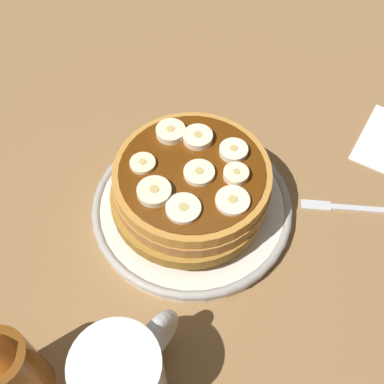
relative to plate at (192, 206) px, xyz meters
The scene contains 15 objects.
ground_plane 2.43cm from the plate, ahead, with size 140.00×140.00×3.00cm, color olive.
plate is the anchor object (origin of this frame).
pancake_stack 3.78cm from the plate, 166.93° to the right, with size 17.89×17.61×6.51cm.
banana_slice_0 7.28cm from the plate, 104.60° to the right, with size 3.21×3.21×0.80cm.
banana_slice_1 8.63cm from the plate, 62.07° to the right, with size 2.62×2.62×1.04cm.
banana_slice_2 8.76cm from the plate, 167.12° to the left, with size 3.46×3.46×1.02cm.
banana_slice_3 8.70cm from the plate, 151.29° to the right, with size 3.48×3.48×0.71cm.
banana_slice_4 8.44cm from the plate, 29.90° to the left, with size 3.24×3.24×1.03cm.
banana_slice_5 8.83cm from the plate, 120.94° to the left, with size 2.71×2.71×0.70cm.
banana_slice_6 9.12cm from the plate, 63.75° to the left, with size 3.25×3.25×1.08cm.
banana_slice_7 9.11cm from the plate, 96.32° to the right, with size 3.44×3.44×0.71cm.
banana_slice_8 8.81cm from the plate, 23.87° to the right, with size 3.05×3.05×0.95cm.
coffee_mug 20.74cm from the plate, 157.85° to the right, with size 10.95×7.41×9.59cm.
fork 18.53cm from the plate, 50.47° to the right, with size 7.94×11.41×0.50cm.
syrup_bottle 25.04cm from the plate, behind, with size 4.93×4.93×12.56cm.
Camera 1 is at (-22.81, -18.16, 46.43)cm, focal length 43.75 mm.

